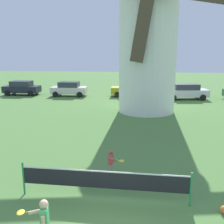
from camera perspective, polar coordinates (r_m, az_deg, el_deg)
name	(u,v)px	position (r m, az deg, el deg)	size (l,w,h in m)	color
windmill	(148,32)	(20.47, 8.02, 17.11)	(9.60, 5.10, 13.51)	white
tennis_net	(104,180)	(8.33, -1.86, -14.79)	(5.37, 0.06, 1.10)	#238E4C
player_near	(44,223)	(6.59, -14.81, -22.66)	(0.82, 0.45, 1.35)	#333338
player_far	(112,161)	(9.81, -0.11, -10.84)	(0.65, 0.60, 1.07)	#9E937F
parked_car_black	(22,88)	(30.63, -19.33, 5.10)	(3.99, 2.00, 1.56)	#1E232D
parked_car_cream	(69,89)	(28.48, -9.47, 5.11)	(3.91, 2.08, 1.56)	silver
parked_car_mustard	(131,89)	(27.99, 4.25, 5.12)	(4.38, 2.10, 1.56)	#999919
parked_car_silver	(186,91)	(27.19, 16.02, 4.44)	(4.52, 2.38, 1.56)	silver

